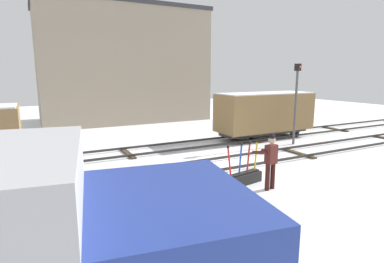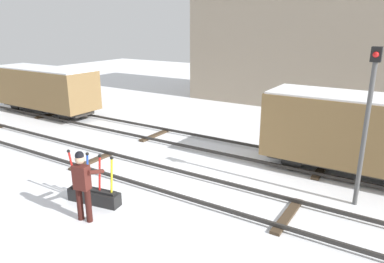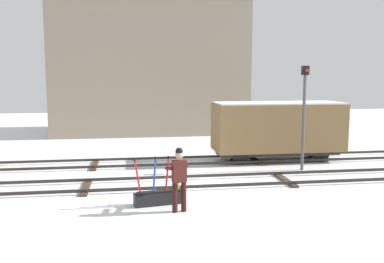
% 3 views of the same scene
% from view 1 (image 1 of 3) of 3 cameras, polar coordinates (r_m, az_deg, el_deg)
% --- Properties ---
extents(ground_plane, '(60.00, 60.00, 0.00)m').
position_cam_1_polar(ground_plane, '(13.06, 8.01, -5.91)').
color(ground_plane, white).
extents(track_main_line, '(44.00, 1.94, 0.18)m').
position_cam_1_polar(track_main_line, '(13.03, 8.02, -5.46)').
color(track_main_line, '#2D2B28').
rests_on(track_main_line, ground_plane).
extents(track_siding_near, '(44.00, 1.94, 0.18)m').
position_cam_1_polar(track_siding_near, '(16.01, 0.57, -2.35)').
color(track_siding_near, '#2D2B28').
rests_on(track_siding_near, ground_plane).
extents(switch_lever_frame, '(1.56, 0.62, 1.45)m').
position_cam_1_polar(switch_lever_frame, '(10.72, 9.29, -8.24)').
color(switch_lever_frame, black).
rests_on(switch_lever_frame, ground_plane).
extents(rail_worker, '(0.63, 0.75, 1.83)m').
position_cam_1_polar(rail_worker, '(10.25, 14.11, -4.72)').
color(rail_worker, '#351511').
rests_on(rail_worker, ground_plane).
extents(signal_post, '(0.24, 0.32, 4.17)m').
position_cam_1_polar(signal_post, '(16.99, 18.51, 6.14)').
color(signal_post, '#4C4C4C').
rests_on(signal_post, ground_plane).
extents(apartment_building, '(12.63, 6.59, 8.73)m').
position_cam_1_polar(apartment_building, '(25.84, -12.56, 11.84)').
color(apartment_building, gray).
rests_on(apartment_building, ground_plane).
extents(freight_car_far_end, '(5.68, 2.06, 2.62)m').
position_cam_1_polar(freight_car_far_end, '(18.28, 13.15, 3.40)').
color(freight_car_far_end, '#2D2B28').
rests_on(freight_car_far_end, ground_plane).
extents(perched_bird_roof_left, '(0.28, 0.17, 0.13)m').
position_cam_1_polar(perched_bird_roof_left, '(29.30, -11.08, 20.41)').
color(perched_bird_roof_left, '#333338').
rests_on(perched_bird_roof_left, apartment_building).
extents(perched_bird_roof_right, '(0.28, 0.19, 0.13)m').
position_cam_1_polar(perched_bird_roof_right, '(28.54, -6.72, 20.80)').
color(perched_bird_roof_right, '#514C47').
rests_on(perched_bird_roof_right, apartment_building).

